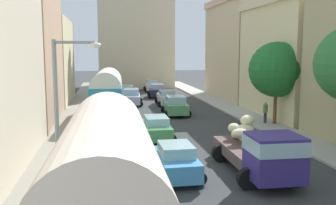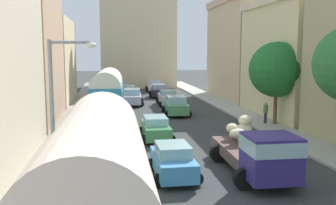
{
  "view_description": "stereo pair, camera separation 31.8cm",
  "coord_description": "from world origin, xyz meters",
  "px_view_note": "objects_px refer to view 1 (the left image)",
  "views": [
    {
      "loc": [
        -4.74,
        -5.36,
        5.61
      ],
      "look_at": [
        0.0,
        23.17,
        1.67
      ],
      "focal_mm": 40.66,
      "sensor_mm": 36.0,
      "label": 1
    },
    {
      "loc": [
        -4.43,
        -5.41,
        5.61
      ],
      "look_at": [
        0.0,
        23.17,
        1.67
      ],
      "focal_mm": 40.66,
      "sensor_mm": 36.0,
      "label": 2
    }
  ],
  "objects_px": {
    "car_5": "(156,128)",
    "pedestrian_1": "(265,112)",
    "parked_bus_1": "(107,92)",
    "car_6": "(131,97)",
    "parked_bus_0": "(106,187)",
    "car_3": "(152,86)",
    "car_7": "(126,91)",
    "car_0": "(176,106)",
    "car_2": "(157,91)",
    "cargo_truck_0": "(260,151)",
    "car_1": "(166,98)",
    "car_4": "(176,161)",
    "streetlamp_near": "(63,106)"
  },
  "relations": [
    {
      "from": "car_1",
      "to": "pedestrian_1",
      "type": "bearing_deg",
      "value": -63.44
    },
    {
      "from": "car_4",
      "to": "pedestrian_1",
      "type": "relative_size",
      "value": 2.08
    },
    {
      "from": "cargo_truck_0",
      "to": "car_2",
      "type": "relative_size",
      "value": 1.78
    },
    {
      "from": "pedestrian_1",
      "to": "parked_bus_1",
      "type": "bearing_deg",
      "value": 159.8
    },
    {
      "from": "car_1",
      "to": "car_3",
      "type": "relative_size",
      "value": 1.0
    },
    {
      "from": "car_0",
      "to": "streetlamp_near",
      "type": "xyz_separation_m",
      "value": [
        -7.58,
        -18.39,
        2.78
      ]
    },
    {
      "from": "parked_bus_1",
      "to": "cargo_truck_0",
      "type": "distance_m",
      "value": 17.18
    },
    {
      "from": "car_4",
      "to": "car_5",
      "type": "bearing_deg",
      "value": 89.01
    },
    {
      "from": "cargo_truck_0",
      "to": "pedestrian_1",
      "type": "distance_m",
      "value": 12.66
    },
    {
      "from": "car_4",
      "to": "car_1",
      "type": "bearing_deg",
      "value": 81.88
    },
    {
      "from": "parked_bus_0",
      "to": "car_0",
      "type": "height_order",
      "value": "parked_bus_0"
    },
    {
      "from": "car_2",
      "to": "pedestrian_1",
      "type": "xyz_separation_m",
      "value": [
        5.81,
        -18.39,
        0.19
      ]
    },
    {
      "from": "car_3",
      "to": "pedestrian_1",
      "type": "bearing_deg",
      "value": -77.89
    },
    {
      "from": "car_5",
      "to": "pedestrian_1",
      "type": "height_order",
      "value": "pedestrian_1"
    },
    {
      "from": "car_7",
      "to": "pedestrian_1",
      "type": "bearing_deg",
      "value": -64.72
    },
    {
      "from": "car_0",
      "to": "car_3",
      "type": "bearing_deg",
      "value": 88.82
    },
    {
      "from": "parked_bus_1",
      "to": "car_1",
      "type": "xyz_separation_m",
      "value": [
        6.06,
        7.21,
        -1.48
      ]
    },
    {
      "from": "car_0",
      "to": "car_6",
      "type": "height_order",
      "value": "car_6"
    },
    {
      "from": "parked_bus_0",
      "to": "car_3",
      "type": "height_order",
      "value": "parked_bus_0"
    },
    {
      "from": "parked_bus_0",
      "to": "pedestrian_1",
      "type": "bearing_deg",
      "value": 56.3
    },
    {
      "from": "car_6",
      "to": "car_7",
      "type": "bearing_deg",
      "value": 90.44
    },
    {
      "from": "car_6",
      "to": "pedestrian_1",
      "type": "height_order",
      "value": "pedestrian_1"
    },
    {
      "from": "cargo_truck_0",
      "to": "car_0",
      "type": "relative_size",
      "value": 1.61
    },
    {
      "from": "pedestrian_1",
      "to": "streetlamp_near",
      "type": "relative_size",
      "value": 0.29
    },
    {
      "from": "parked_bus_1",
      "to": "car_5",
      "type": "relative_size",
      "value": 2.2
    },
    {
      "from": "pedestrian_1",
      "to": "car_5",
      "type": "bearing_deg",
      "value": -158.22
    },
    {
      "from": "car_5",
      "to": "car_7",
      "type": "xyz_separation_m",
      "value": [
        -0.56,
        23.5,
        -0.05
      ]
    },
    {
      "from": "cargo_truck_0",
      "to": "car_2",
      "type": "bearing_deg",
      "value": 90.97
    },
    {
      "from": "parked_bus_1",
      "to": "car_6",
      "type": "relative_size",
      "value": 1.97
    },
    {
      "from": "parked_bus_1",
      "to": "car_7",
      "type": "xyz_separation_m",
      "value": [
        2.42,
        15.6,
        -1.56
      ]
    },
    {
      "from": "car_4",
      "to": "car_3",
      "type": "bearing_deg",
      "value": 84.61
    },
    {
      "from": "car_5",
      "to": "pedestrian_1",
      "type": "bearing_deg",
      "value": 21.78
    },
    {
      "from": "car_0",
      "to": "car_2",
      "type": "bearing_deg",
      "value": 89.39
    },
    {
      "from": "cargo_truck_0",
      "to": "car_2",
      "type": "height_order",
      "value": "cargo_truck_0"
    },
    {
      "from": "cargo_truck_0",
      "to": "pedestrian_1",
      "type": "bearing_deg",
      "value": 65.22
    },
    {
      "from": "car_4",
      "to": "car_5",
      "type": "distance_m",
      "value": 7.42
    },
    {
      "from": "parked_bus_1",
      "to": "car_5",
      "type": "distance_m",
      "value": 8.58
    },
    {
      "from": "pedestrian_1",
      "to": "streetlamp_near",
      "type": "distance_m",
      "value": 18.92
    },
    {
      "from": "car_2",
      "to": "pedestrian_1",
      "type": "bearing_deg",
      "value": -72.47
    },
    {
      "from": "cargo_truck_0",
      "to": "car_7",
      "type": "xyz_separation_m",
      "value": [
        -4.12,
        31.45,
        -0.5
      ]
    },
    {
      "from": "car_0",
      "to": "car_3",
      "type": "height_order",
      "value": "car_0"
    },
    {
      "from": "car_4",
      "to": "pedestrian_1",
      "type": "height_order",
      "value": "pedestrian_1"
    },
    {
      "from": "parked_bus_0",
      "to": "parked_bus_1",
      "type": "height_order",
      "value": "parked_bus_0"
    },
    {
      "from": "parked_bus_1",
      "to": "car_0",
      "type": "xyz_separation_m",
      "value": [
        5.89,
        1.07,
        -1.43
      ]
    },
    {
      "from": "parked_bus_0",
      "to": "car_5",
      "type": "xyz_separation_m",
      "value": [
        3.18,
        14.52,
        -1.59
      ]
    },
    {
      "from": "car_4",
      "to": "car_5",
      "type": "height_order",
      "value": "car_4"
    },
    {
      "from": "parked_bus_0",
      "to": "car_7",
      "type": "relative_size",
      "value": 1.92
    },
    {
      "from": "parked_bus_0",
      "to": "car_7",
      "type": "height_order",
      "value": "parked_bus_0"
    },
    {
      "from": "parked_bus_0",
      "to": "car_2",
      "type": "relative_size",
      "value": 2.2
    },
    {
      "from": "cargo_truck_0",
      "to": "car_1",
      "type": "xyz_separation_m",
      "value": [
        -0.48,
        23.06,
        -0.42
      ]
    }
  ]
}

